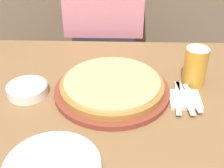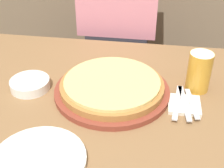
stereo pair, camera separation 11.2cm
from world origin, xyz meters
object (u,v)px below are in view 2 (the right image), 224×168
object	(u,v)px
fork	(177,102)
dinner_knife	(185,103)
beer_glass	(199,70)
spoon	(192,103)
pizza_on_board	(112,87)
dinner_plate	(38,161)
diner_person	(118,43)
side_bowl	(30,84)

from	to	relation	value
fork	dinner_knife	xyz separation A→B (m)	(0.03, 0.00, 0.00)
beer_glass	spoon	bearing A→B (deg)	-101.69
pizza_on_board	dinner_knife	distance (m)	0.26
dinner_plate	dinner_knife	bearing A→B (deg)	38.33
beer_glass	dinner_plate	size ratio (longest dim) A/B	0.56
dinner_knife	diner_person	xyz separation A→B (m)	(-0.32, 0.65, -0.11)
side_bowl	spoon	size ratio (longest dim) A/B	0.86
side_bowl	spoon	bearing A→B (deg)	-2.50
fork	dinner_knife	world-z (taller)	same
beer_glass	spoon	world-z (taller)	beer_glass
side_bowl	fork	xyz separation A→B (m)	(0.54, -0.03, -0.00)
pizza_on_board	dinner_knife	bearing A→B (deg)	-8.70
beer_glass	dinner_knife	size ratio (longest dim) A/B	0.74
side_bowl	dinner_knife	xyz separation A→B (m)	(0.56, -0.03, -0.00)
beer_glass	fork	distance (m)	0.15
dinner_plate	spoon	bearing A→B (deg)	36.68
beer_glass	dinner_plate	world-z (taller)	beer_glass
dinner_plate	fork	size ratio (longest dim) A/B	1.33
pizza_on_board	spoon	xyz separation A→B (m)	(0.28, -0.04, -0.01)
fork	spoon	distance (m)	0.05
diner_person	beer_glass	bearing A→B (deg)	-55.55
pizza_on_board	dinner_plate	distance (m)	0.39
diner_person	side_bowl	bearing A→B (deg)	-111.62
pizza_on_board	beer_glass	bearing A→B (deg)	13.81
pizza_on_board	beer_glass	distance (m)	0.32
dinner_plate	spoon	size ratio (longest dim) A/B	1.57
dinner_knife	spoon	distance (m)	0.03
spoon	side_bowl	bearing A→B (deg)	177.50
beer_glass	fork	bearing A→B (deg)	-122.71
side_bowl	spoon	distance (m)	0.59
pizza_on_board	diner_person	xyz separation A→B (m)	(-0.06, 0.61, -0.12)
fork	beer_glass	bearing A→B (deg)	57.29
pizza_on_board	side_bowl	distance (m)	0.31
side_bowl	fork	bearing A→B (deg)	-2.73
pizza_on_board	dinner_plate	world-z (taller)	pizza_on_board
dinner_knife	side_bowl	bearing A→B (deg)	177.39
spoon	dinner_plate	bearing A→B (deg)	-143.32
dinner_plate	dinner_knife	size ratio (longest dim) A/B	1.33
pizza_on_board	spoon	distance (m)	0.29
dinner_plate	spoon	world-z (taller)	dinner_plate
fork	diner_person	xyz separation A→B (m)	(-0.29, 0.65, -0.11)
dinner_plate	diner_person	size ratio (longest dim) A/B	0.20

